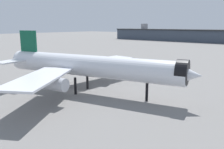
% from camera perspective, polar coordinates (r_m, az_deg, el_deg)
% --- Properties ---
extents(ground, '(900.00, 900.00, 0.00)m').
position_cam_1_polar(ground, '(63.39, -8.54, -4.43)').
color(ground, slate).
extents(airliner_near_gate, '(56.57, 50.62, 16.34)m').
position_cam_1_polar(airliner_near_gate, '(61.55, -5.95, 2.04)').
color(airliner_near_gate, silver).
rests_on(airliner_near_gate, ground).
extents(terminal_building, '(253.30, 25.88, 19.64)m').
position_cam_1_polar(terminal_building, '(264.06, 24.89, 8.59)').
color(terminal_building, '#3D4756').
rests_on(terminal_building, ground).
extents(baggage_tug_wing, '(3.47, 2.47, 1.85)m').
position_cam_1_polar(baggage_tug_wing, '(83.41, 14.66, 0.00)').
color(baggage_tug_wing, black).
rests_on(baggage_tug_wing, ground).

